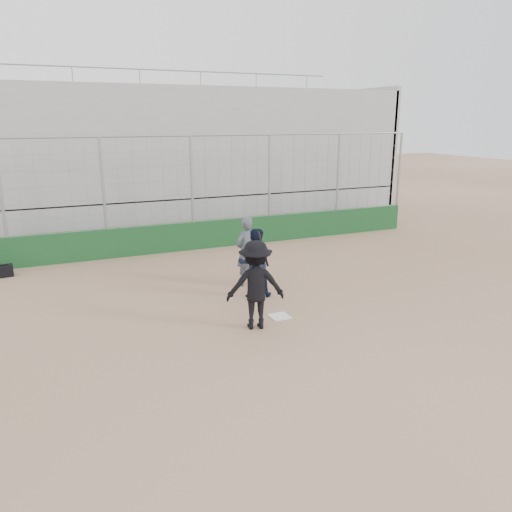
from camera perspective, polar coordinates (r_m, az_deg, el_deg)
name	(u,v)px	position (r m, az deg, el deg)	size (l,w,h in m)	color
ground	(280,317)	(11.97, 2.71, -6.96)	(90.00, 90.00, 0.00)	#835E46
home_plate	(280,316)	(11.96, 2.71, -6.90)	(0.44, 0.44, 0.02)	white
backstop	(193,223)	(17.98, -7.19, 3.76)	(18.10, 0.25, 4.04)	#133D1B
bleachers	(159,158)	(22.47, -11.05, 10.98)	(20.25, 6.70, 6.98)	#959595
batter_at_plate	(256,285)	(11.05, -0.06, -3.31)	(1.45, 1.06, 2.13)	black
catcher_crouched	(255,274)	(13.07, -0.13, -2.11)	(1.03, 0.89, 1.23)	black
umpire	(246,255)	(13.94, -1.19, 0.14)	(0.71, 0.47, 1.76)	#444B57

